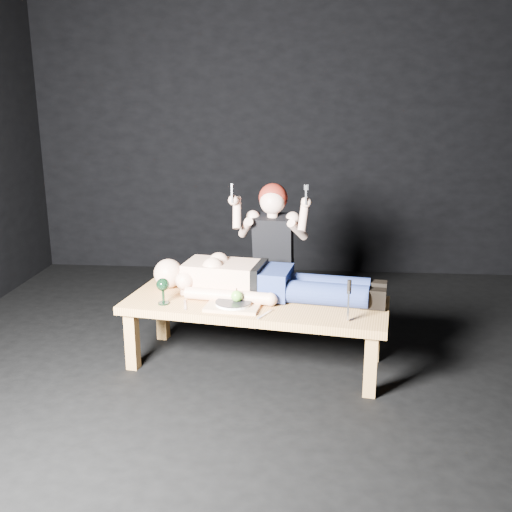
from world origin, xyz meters
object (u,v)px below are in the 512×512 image
at_px(kneeling_woman, 274,255).
at_px(carving_knife, 349,301).
at_px(lying_man, 268,277).
at_px(goblet, 163,291).
at_px(serving_tray, 233,306).
at_px(table, 255,333).

xyz_separation_m(kneeling_woman, carving_knife, (0.50, -0.96, -0.02)).
distance_m(lying_man, goblet, 0.71).
relative_size(lying_man, carving_knife, 6.70).
bearing_deg(carving_knife, serving_tray, 175.27).
distance_m(table, lying_man, 0.38).
bearing_deg(kneeling_woman, carving_knife, -57.44).
height_order(serving_tray, carving_knife, carving_knife).
relative_size(kneeling_woman, carving_knife, 4.59).
xyz_separation_m(serving_tray, carving_knife, (0.72, -0.18, 0.12)).
height_order(kneeling_woman, carving_knife, kneeling_woman).
height_order(table, goblet, goblet).
bearing_deg(serving_tray, table, 43.08).
xyz_separation_m(table, kneeling_woman, (0.09, 0.66, 0.37)).
xyz_separation_m(table, lying_man, (0.07, 0.12, 0.36)).
xyz_separation_m(lying_man, goblet, (-0.67, -0.22, -0.04)).
xyz_separation_m(serving_tray, goblet, (-0.46, 0.03, 0.08)).
xyz_separation_m(lying_man, kneeling_woman, (0.02, 0.54, 0.01)).
bearing_deg(goblet, serving_tray, -3.60).
xyz_separation_m(table, carving_knife, (0.59, -0.30, 0.35)).
distance_m(lying_man, kneeling_woman, 0.54).
distance_m(serving_tray, carving_knife, 0.75).
height_order(lying_man, carving_knife, lying_man).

